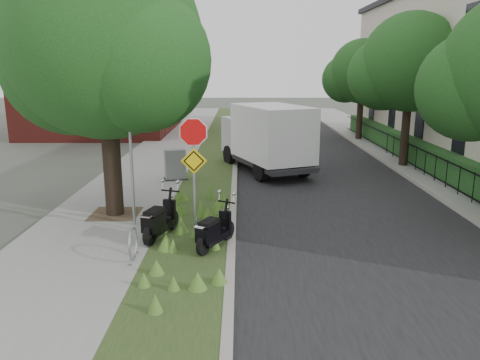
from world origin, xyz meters
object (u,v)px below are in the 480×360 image
object	(u,v)px
scooter_near	(158,224)
box_truck	(267,135)
utility_cabinet	(175,165)
sign_assembly	(194,154)
scooter_far	(212,234)

from	to	relation	value
scooter_near	box_truck	xyz separation A→B (m)	(3.20, 8.42, 1.06)
scooter_near	box_truck	world-z (taller)	box_truck
utility_cabinet	box_truck	bearing A→B (deg)	26.90
sign_assembly	scooter_far	distance (m)	1.97
scooter_far	box_truck	distance (m)	9.33
scooter_far	scooter_near	bearing A→B (deg)	154.45
scooter_far	box_truck	xyz separation A→B (m)	(1.80, 9.09, 1.09)
sign_assembly	utility_cabinet	world-z (taller)	sign_assembly
scooter_near	box_truck	distance (m)	9.07
sign_assembly	box_truck	world-z (taller)	sign_assembly
sign_assembly	scooter_far	xyz separation A→B (m)	(0.45, -0.56, -1.83)
box_truck	scooter_near	bearing A→B (deg)	-110.84
utility_cabinet	sign_assembly	bearing A→B (deg)	-78.16
box_truck	utility_cabinet	xyz separation A→B (m)	(-3.64, -1.85, -0.91)
sign_assembly	scooter_near	distance (m)	2.04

